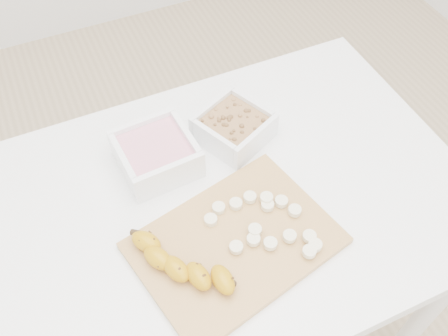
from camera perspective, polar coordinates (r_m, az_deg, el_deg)
name	(u,v)px	position (r m, az deg, el deg)	size (l,w,h in m)	color
ground	(228,327)	(1.70, 0.44, -17.75)	(3.50, 3.50, 0.00)	#C6AD89
table	(230,221)	(1.11, 0.64, -6.06)	(1.00, 0.70, 0.75)	white
bowl_yogurt	(156,153)	(1.06, -7.75, 1.66)	(0.17, 0.17, 0.07)	white
bowl_granola	(234,127)	(1.11, 1.13, 4.72)	(0.19, 0.19, 0.07)	white
cutting_board	(235,243)	(0.96, 1.28, -8.57)	(0.37, 0.26, 0.01)	tan
banana	(184,265)	(0.92, -4.61, -10.95)	(0.06, 0.21, 0.04)	#B5800A
banana_slices	(266,223)	(0.97, 4.83, -6.27)	(0.18, 0.19, 0.02)	beige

